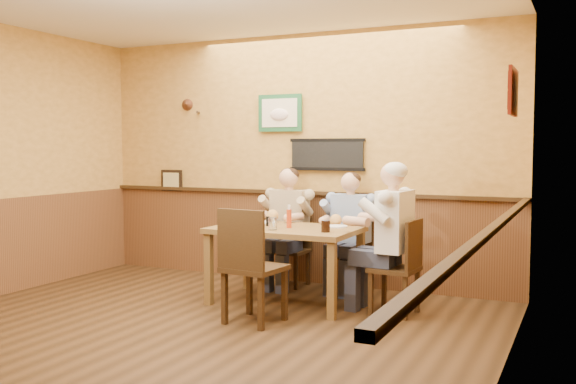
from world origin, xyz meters
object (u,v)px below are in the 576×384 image
Objects in this scene: diner_white_elder at (395,246)px; cola_tumbler at (326,226)px; chair_near_side at (255,265)px; salt_shaker at (270,222)px; chair_back_right at (351,254)px; diner_tan_shirt at (290,233)px; water_glass_mid at (273,224)px; dining_table at (286,237)px; hot_sauce_bottle at (289,217)px; chair_right_end at (395,267)px; diner_blue_polo at (351,238)px; chair_back_left at (290,249)px; pepper_shaker at (268,221)px; water_glass_left at (255,222)px.

diner_white_elder is 11.66× the size of cola_tumbler.
chair_near_side is 0.85m from salt_shaker.
diner_tan_shirt is (-0.69, -0.06, 0.19)m from chair_back_right.
chair_back_right is at bearing 52.75° from salt_shaker.
water_glass_mid reaches higher than salt_shaker.
diner_tan_shirt is 1.53m from diner_white_elder.
diner_tan_shirt is at bearing 112.10° from dining_table.
hot_sauce_bottle reaches higher than dining_table.
hot_sauce_bottle reaches higher than chair_right_end.
dining_table is 1.76× the size of chair_back_right.
hot_sauce_bottle is (-1.03, -0.08, 0.41)m from chair_right_end.
diner_white_elder reaches higher than cola_tumbler.
chair_right_end is (0.68, -0.73, 0.04)m from chair_back_right.
cola_tumbler is (0.43, 0.58, 0.30)m from chair_near_side.
hot_sauce_bottle is (-0.35, -0.81, 0.28)m from diner_blue_polo.
chair_near_side is 0.86× the size of diner_tan_shirt.
water_glass_mid is at bearing -72.45° from chair_back_left.
diner_white_elder is at bearing 1.43° from pepper_shaker.
water_glass_left is (0.07, -0.92, 0.40)m from chair_back_left.
chair_back_left is 0.93× the size of chair_right_end.
chair_back_left is at bearing -70.58° from chair_near_side.
dining_table is at bearing 84.90° from water_glass_mid.
chair_back_left is 0.65× the size of diner_white_elder.
diner_white_elder is at bearing 11.13° from water_glass_left.
chair_right_end reaches higher than salt_shaker.
hot_sauce_bottle is (0.34, -0.74, 0.27)m from diner_tan_shirt.
hot_sauce_bottle reaches higher than pepper_shaker.
diner_blue_polo is at bearing 51.51° from pepper_shaker.
salt_shaker is (0.05, 0.22, -0.02)m from water_glass_left.
chair_right_end reaches higher than pepper_shaker.
cola_tumbler reaches higher than salt_shaker.
chair_back_left is 0.81× the size of chair_near_side.
chair_back_left is at bearing 105.77° from water_glass_mid.
water_glass_mid is (-0.02, -0.24, 0.15)m from dining_table.
salt_shaker is (0.11, -0.70, 0.21)m from diner_tan_shirt.
water_glass_mid reaches higher than chair_back_right.
water_glass_left is (-1.31, -0.26, 0.19)m from diner_white_elder.
hot_sauce_bottle is at bearing 162.22° from cola_tumbler.
salt_shaker is (-0.23, 0.04, -0.06)m from hot_sauce_bottle.
pepper_shaker reaches higher than chair_back_left.
diner_white_elder is at bearing -42.99° from chair_back_right.
salt_shaker is at bearing 175.29° from dining_table.
pepper_shaker is (-1.29, -0.03, 0.36)m from chair_right_end.
diner_white_elder is (0.00, 0.00, 0.19)m from chair_right_end.
chair_right_end is 10.60× the size of salt_shaker.
diner_tan_shirt is 14.15× the size of salt_shaker.
water_glass_mid is at bearing -70.50° from chair_right_end.
diner_tan_shirt is 0.93× the size of diner_white_elder.
chair_back_left is 0.69m from chair_back_right.
chair_near_side is at bearing -80.99° from water_glass_mid.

